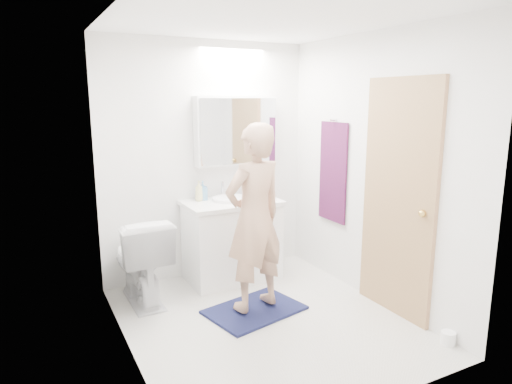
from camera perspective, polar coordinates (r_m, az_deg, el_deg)
floor at (r=3.97m, az=1.07°, el=-15.76°), size 2.50×2.50×0.00m
ceiling at (r=3.57m, az=1.22°, el=20.89°), size 2.50×2.50×0.00m
wall_back at (r=4.70m, az=-6.20°, el=3.92°), size 2.50×0.00×2.50m
wall_front at (r=2.58m, az=14.60°, el=-2.81°), size 2.50×0.00×2.50m
wall_left at (r=3.21m, az=-16.37°, el=-0.09°), size 0.00×2.50×2.50m
wall_right at (r=4.21m, az=14.41°, el=2.72°), size 0.00×2.50×2.50m
vanity_cabinet at (r=4.68m, az=-3.04°, el=-6.25°), size 0.90×0.55×0.78m
countertop at (r=4.57m, az=-3.10°, el=-1.35°), size 0.95×0.58×0.04m
sink_basin at (r=4.59m, az=-3.26°, el=-0.85°), size 0.36×0.36×0.03m
faucet at (r=4.74m, az=-4.21°, el=0.35°), size 0.02×0.02×0.16m
medicine_cabinet at (r=4.72m, az=-2.52°, el=7.67°), size 0.88×0.14×0.70m
mirror_panel at (r=4.65m, az=-2.12°, el=7.61°), size 0.84×0.01×0.66m
toilet at (r=4.28m, az=-14.27°, el=-8.14°), size 0.46×0.80×0.81m
bath_rug at (r=4.11m, az=-0.19°, el=-14.55°), size 0.90×0.71×0.02m
person at (r=3.82m, az=-0.20°, el=-3.28°), size 0.65×0.49×1.59m
door at (r=3.98m, az=17.39°, el=-0.87°), size 0.04×0.80×2.00m
door_knob at (r=3.77m, az=20.12°, el=-2.54°), size 0.06×0.06×0.06m
towel at (r=4.63m, az=9.62°, el=2.46°), size 0.02×0.42×1.00m
towel_hook at (r=4.57m, az=9.71°, el=8.90°), size 0.07×0.02×0.02m
soap_bottle_a at (r=4.57m, az=-7.17°, el=0.15°), size 0.10×0.10×0.20m
soap_bottle_b at (r=4.62m, az=-6.68°, el=0.20°), size 0.11×0.11×0.19m
toothbrush_cup at (r=4.80m, az=-1.22°, el=0.09°), size 0.12×0.12×0.09m
toilet_paper_roll at (r=3.89m, az=22.94°, el=-16.51°), size 0.11×0.11×0.10m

